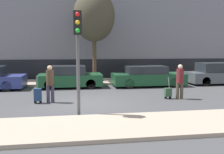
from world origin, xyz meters
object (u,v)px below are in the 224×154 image
Objects in this scene: traffic_light at (78,43)px; bare_tree_near_crossing at (94,16)px; parked_car_1 at (70,77)px; pedestrian_right at (180,79)px; trolley_left at (38,95)px; pedestrian_left at (50,82)px; trolley_right at (168,92)px; parked_car_2 at (148,77)px; parked_bicycle at (57,76)px; parked_car_3 at (217,74)px.

traffic_light is 0.58× the size of bare_tree_near_crossing.
parked_car_1 is 7.00m from pedestrian_right.
trolley_left is 8.51m from bare_tree_near_crossing.
pedestrian_right is (6.11, -0.15, -0.00)m from pedestrian_left.
parked_car_1 is 3.69× the size of trolley_right.
parked_car_2 is 2.76× the size of pedestrian_left.
pedestrian_right is at bearing -0.59° from trolley_left.
parked_bicycle is at bearing 82.50° from pedestrian_left.
parked_car_1 is at bearing 73.16° from trolley_left.
bare_tree_near_crossing is at bearing 143.68° from parked_car_2.
trolley_left reaches higher than trolley_right.
pedestrian_left is 0.95× the size of parked_bicycle.
trolley_left reaches higher than parked_bicycle.
parked_car_2 is at bearing 33.67° from trolley_left.
parked_bicycle is 0.28× the size of bare_tree_near_crossing.
traffic_light is (-4.38, -2.67, 2.32)m from trolley_right.
parked_car_1 is 7.39m from traffic_light.
trolley_left is (-0.54, -0.08, -0.57)m from pedestrian_left.
parked_car_2 is 7.66m from trolley_left.
parked_car_3 is at bearing 36.26° from traffic_light.
parked_bicycle is at bearing 86.29° from trolley_left.
traffic_light is 9.76m from parked_bicycle.
pedestrian_left is 5.62m from trolley_right.
parked_car_1 is 4.92m from bare_tree_near_crossing.
parked_car_3 is at bearing 39.88° from trolley_right.
bare_tree_near_crossing is at bearing 50.28° from parked_car_1.
bare_tree_near_crossing is (-3.25, 2.39, 4.09)m from parked_car_2.
pedestrian_right is at bearing -136.21° from parked_car_3.
parked_car_3 is 11.22m from parked_bicycle.
pedestrian_left is at bearing -89.14° from parked_bicycle.
pedestrian_right is at bearing -86.23° from parked_car_2.
pedestrian_right reaches higher than trolley_left.
parked_bicycle reaches higher than trolley_right.
trolley_right is (-5.29, -4.42, -0.36)m from parked_car_3.
parked_car_3 is at bearing -0.07° from parked_car_1.
parked_car_1 reaches higher than parked_car_2.
parked_car_3 is 6.91m from trolley_right.
parked_bicycle is (-0.92, 2.32, -0.15)m from parked_car_1.
parked_car_2 is at bearing 27.19° from pedestrian_left.
pedestrian_left is 0.79m from trolley_left.
traffic_light is 2.09× the size of parked_bicycle.
parked_car_3 is 0.65× the size of bare_tree_near_crossing.
parked_car_1 is 10.06m from parked_car_3.
traffic_light is at bearing -86.94° from parked_car_1.
parked_car_1 is at bearing 93.06° from traffic_light.
pedestrian_right is at bearing -62.21° from bare_tree_near_crossing.
parked_car_1 is at bearing 137.02° from trolley_right.
pedestrian_left is 0.46× the size of traffic_light.
pedestrian_left reaches higher than trolley_right.
parked_car_1 is 4.72m from trolley_left.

